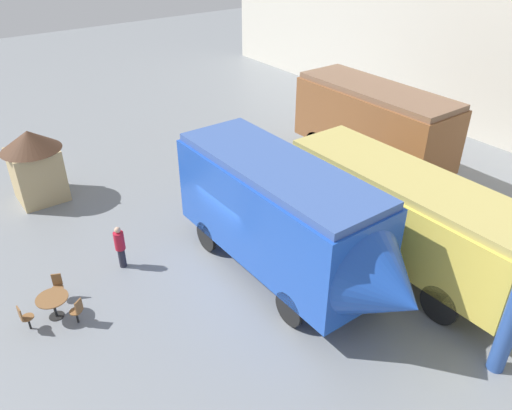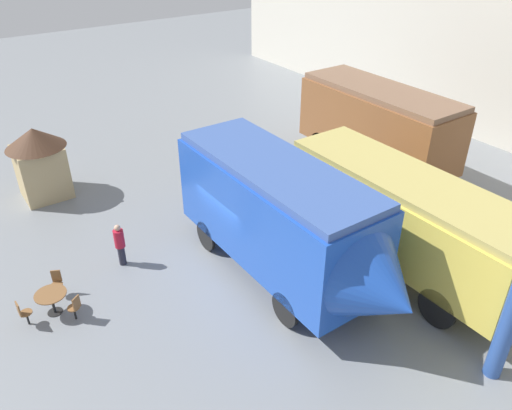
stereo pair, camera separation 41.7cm
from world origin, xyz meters
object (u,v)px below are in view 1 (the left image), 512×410
(passenger_coach_wooden, at_px, (373,121))
(ticket_kiosk, at_px, (34,162))
(cafe_chair_0, at_px, (77,310))
(visitor_person, at_px, (120,246))
(passenger_coach_vintage, at_px, (404,211))
(streamlined_locomotive, at_px, (290,220))
(cafe_table_near, at_px, (53,301))

(passenger_coach_wooden, distance_m, ticket_kiosk, 14.30)
(cafe_chair_0, bearing_deg, visitor_person, -84.40)
(visitor_person, bearing_deg, ticket_kiosk, -172.61)
(passenger_coach_vintage, distance_m, streamlined_locomotive, 3.81)
(streamlined_locomotive, bearing_deg, passenger_coach_vintage, 66.35)
(passenger_coach_vintage, height_order, streamlined_locomotive, streamlined_locomotive)
(passenger_coach_vintage, xyz_separation_m, cafe_chair_0, (-3.54, -9.65, -1.54))
(streamlined_locomotive, height_order, ticket_kiosk, streamlined_locomotive)
(passenger_coach_vintage, distance_m, visitor_person, 9.30)
(passenger_coach_vintage, relative_size, cafe_table_near, 9.21)
(passenger_coach_wooden, xyz_separation_m, passenger_coach_vintage, (5.46, -4.55, -0.28))
(cafe_chair_0, bearing_deg, streamlined_locomotive, -142.56)
(cafe_chair_0, bearing_deg, cafe_table_near, -0.00)
(streamlined_locomotive, xyz_separation_m, ticket_kiosk, (-10.06, -4.87, -0.60))
(passenger_coach_vintage, distance_m, cafe_chair_0, 10.40)
(cafe_chair_0, bearing_deg, passenger_coach_wooden, -116.78)
(passenger_coach_vintage, xyz_separation_m, streamlined_locomotive, (-1.52, -3.48, 0.22))
(cafe_chair_0, relative_size, ticket_kiosk, 0.29)
(cafe_table_near, height_order, visitor_person, visitor_person)
(passenger_coach_wooden, bearing_deg, ticket_kiosk, -115.37)
(cafe_table_near, bearing_deg, passenger_coach_wooden, 94.83)
(streamlined_locomotive, relative_size, visitor_person, 5.91)
(cafe_chair_0, xyz_separation_m, visitor_person, (-1.78, 2.11, 0.33))
(passenger_coach_vintage, xyz_separation_m, visitor_person, (-5.31, -7.54, -1.21))
(passenger_coach_wooden, relative_size, passenger_coach_vintage, 0.87)
(passenger_coach_wooden, xyz_separation_m, streamlined_locomotive, (3.94, -8.03, -0.06))
(passenger_coach_vintage, height_order, cafe_table_near, passenger_coach_vintage)
(cafe_chair_0, relative_size, visitor_person, 0.56)
(visitor_person, relative_size, ticket_kiosk, 0.52)
(cafe_table_near, height_order, ticket_kiosk, ticket_kiosk)
(cafe_chair_0, distance_m, visitor_person, 2.78)
(streamlined_locomotive, distance_m, cafe_chair_0, 6.73)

